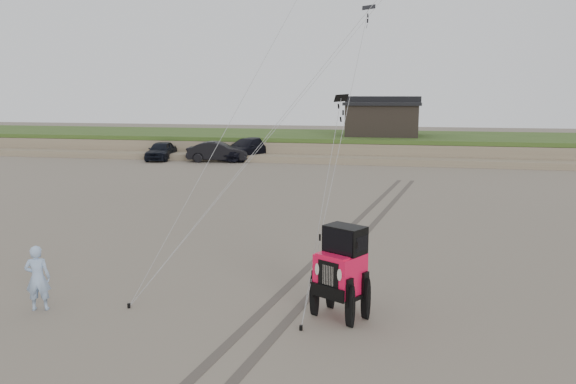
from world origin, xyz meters
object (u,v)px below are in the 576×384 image
truck_c (248,149)px  jeep (340,282)px  truck_b (218,152)px  man (38,278)px  cabin (382,118)px  truck_a (161,151)px

truck_c → jeep: jeep is taller
truck_b → truck_c: (1.94, 1.99, 0.09)m
man → jeep: bearing=168.4°
truck_b → man: man is taller
truck_b → truck_c: 2.79m
cabin → truck_b: size_ratio=1.34×
truck_a → truck_c: (6.85, 1.72, 0.13)m
cabin → jeep: size_ratio=1.33×
truck_a → cabin: bearing=14.5°
truck_c → man: size_ratio=3.61×
truck_b → jeep: size_ratio=0.99×
jeep → cabin: bearing=120.6°
man → truck_a: bearing=-90.6°
man → truck_c: bearing=-103.2°
man → truck_b: bearing=-99.1°
truck_b → man: (5.52, -30.22, 0.05)m
cabin → truck_a: 18.90m
truck_a → man: bearing=-78.6°
truck_b → truck_c: truck_c is taller
cabin → truck_a: size_ratio=1.46×
jeep → man: jeep is taller
cabin → truck_c: bearing=-153.4°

